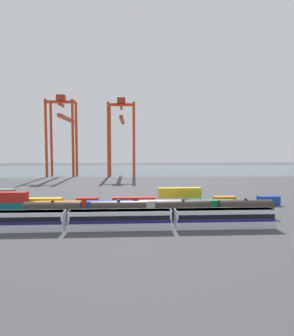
% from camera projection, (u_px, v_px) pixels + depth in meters
% --- Properties ---
extents(ground_plane, '(420.00, 420.00, 0.00)m').
position_uv_depth(ground_plane, '(107.00, 189.00, 116.76)').
color(ground_plane, '#424247').
extents(harbour_water, '(400.00, 110.00, 0.01)m').
position_uv_depth(harbour_water, '(118.00, 170.00, 217.27)').
color(harbour_water, '#475B6B').
rests_on(harbour_water, ground_plane).
extents(passenger_train, '(63.53, 3.14, 3.90)m').
position_uv_depth(passenger_train, '(121.00, 219.00, 57.84)').
color(passenger_train, silver).
rests_on(passenger_train, ground_plane).
extents(freight_tank_row, '(57.92, 3.09, 4.55)m').
position_uv_depth(freight_tank_row, '(151.00, 209.00, 66.70)').
color(freight_tank_row, '#232326').
rests_on(freight_tank_row, ground_plane).
extents(shipping_container_2, '(12.10, 2.44, 2.60)m').
position_uv_depth(shipping_container_2, '(4.00, 207.00, 73.49)').
color(shipping_container_2, '#146066').
rests_on(shipping_container_2, ground_plane).
extents(shipping_container_3, '(12.10, 2.44, 2.60)m').
position_uv_depth(shipping_container_3, '(3.00, 197.00, 73.32)').
color(shipping_container_3, '#AD211C').
rests_on(shipping_container_3, shipping_container_2).
extents(shipping_container_4, '(12.10, 2.44, 2.60)m').
position_uv_depth(shipping_container_4, '(57.00, 206.00, 74.24)').
color(shipping_container_4, orange).
rests_on(shipping_container_4, ground_plane).
extents(shipping_container_5, '(12.10, 2.44, 2.60)m').
position_uv_depth(shipping_container_5, '(110.00, 206.00, 74.98)').
color(shipping_container_5, '#1C4299').
rests_on(shipping_container_5, ground_plane).
extents(shipping_container_6, '(12.10, 2.44, 2.60)m').
position_uv_depth(shipping_container_6, '(161.00, 205.00, 75.72)').
color(shipping_container_6, silver).
rests_on(shipping_container_6, ground_plane).
extents(shipping_container_7, '(12.10, 2.44, 2.60)m').
position_uv_depth(shipping_container_7, '(212.00, 205.00, 76.47)').
color(shipping_container_7, '#197538').
rests_on(shipping_container_7, ground_plane).
extents(shipping_container_10, '(12.10, 2.44, 2.60)m').
position_uv_depth(shipping_container_10, '(40.00, 203.00, 79.47)').
color(shipping_container_10, gold).
rests_on(shipping_container_10, ground_plane).
extents(shipping_container_11, '(6.04, 2.44, 2.60)m').
position_uv_depth(shipping_container_11, '(88.00, 202.00, 80.18)').
color(shipping_container_11, '#AD211C').
rests_on(shipping_container_11, ground_plane).
extents(shipping_container_12, '(12.10, 2.44, 2.60)m').
position_uv_depth(shipping_container_12, '(134.00, 202.00, 80.89)').
color(shipping_container_12, '#AD211C').
rests_on(shipping_container_12, ground_plane).
extents(shipping_container_13, '(12.10, 2.44, 2.60)m').
position_uv_depth(shipping_container_13, '(180.00, 201.00, 81.60)').
color(shipping_container_13, silver).
rests_on(shipping_container_13, ground_plane).
extents(shipping_container_14, '(12.10, 2.44, 2.60)m').
position_uv_depth(shipping_container_14, '(180.00, 192.00, 81.42)').
color(shipping_container_14, gold).
rests_on(shipping_container_14, shipping_container_13).
extents(shipping_container_15, '(6.04, 2.44, 2.60)m').
position_uv_depth(shipping_container_15, '(224.00, 201.00, 82.31)').
color(shipping_container_15, orange).
rests_on(shipping_container_15, ground_plane).
extents(shipping_container_16, '(6.04, 2.44, 2.60)m').
position_uv_depth(shipping_container_16, '(268.00, 200.00, 83.03)').
color(shipping_container_16, '#1C4299').
rests_on(shipping_container_16, ground_plane).
extents(gantry_crane_west, '(16.72, 40.15, 47.65)m').
position_uv_depth(gantry_crane_west, '(63.00, 127.00, 171.39)').
color(gantry_crane_west, red).
rests_on(gantry_crane_west, ground_plane).
extents(gantry_crane_central, '(16.34, 41.38, 46.30)m').
position_uv_depth(gantry_crane_central, '(122.00, 128.00, 173.60)').
color(gantry_crane_central, red).
rests_on(gantry_crane_central, ground_plane).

